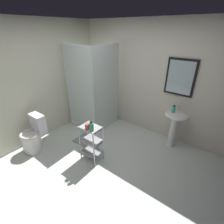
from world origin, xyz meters
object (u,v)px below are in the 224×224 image
at_px(toilet, 33,137).
at_px(bath_mat, 88,141).
at_px(rinse_cup, 87,127).
at_px(shower_stall, 94,108).
at_px(pedestal_sink, 175,123).
at_px(body_wash_bottle_green, 91,127).
at_px(hand_soap_bottle, 174,109).
at_px(storage_cart, 91,141).

bearing_deg(toilet, bath_mat, 50.39).
bearing_deg(rinse_cup, shower_stall, 128.56).
distance_m(pedestal_sink, body_wash_bottle_green, 1.73).
bearing_deg(rinse_cup, hand_soap_bottle, 54.39).
xyz_separation_m(pedestal_sink, hand_soap_bottle, (-0.07, -0.03, 0.30)).
distance_m(hand_soap_bottle, rinse_cup, 1.72).
relative_size(body_wash_bottle_green, rinse_cup, 1.70).
bearing_deg(pedestal_sink, hand_soap_bottle, -159.07).
bearing_deg(rinse_cup, storage_cart, 96.00).
relative_size(hand_soap_bottle, body_wash_bottle_green, 0.85).
bearing_deg(hand_soap_bottle, rinse_cup, -125.61).
height_order(hand_soap_bottle, bath_mat, hand_soap_bottle).
bearing_deg(bath_mat, hand_soap_bottle, 33.86).
bearing_deg(toilet, body_wash_bottle_green, 19.55).
relative_size(toilet, rinse_cup, 7.15).
xyz_separation_m(hand_soap_bottle, rinse_cup, (-1.00, -1.39, -0.08)).
bearing_deg(shower_stall, body_wash_bottle_green, -48.31).
bearing_deg(storage_cart, shower_stall, 130.54).
bearing_deg(body_wash_bottle_green, toilet, -160.45).
bearing_deg(rinse_cup, toilet, -159.66).
relative_size(pedestal_sink, storage_cart, 1.09).
height_order(body_wash_bottle_green, bath_mat, body_wash_bottle_green).
height_order(storage_cart, bath_mat, storage_cart).
bearing_deg(bath_mat, shower_stall, 120.49).
relative_size(pedestal_sink, rinse_cup, 7.62).
relative_size(toilet, bath_mat, 1.27).
distance_m(body_wash_bottle_green, bath_mat, 1.06).
relative_size(pedestal_sink, body_wash_bottle_green, 4.47).
relative_size(rinse_cup, bath_mat, 0.18).
distance_m(shower_stall, pedestal_sink, 1.97).
relative_size(storage_cart, bath_mat, 1.23).
bearing_deg(hand_soap_bottle, toilet, -139.84).
relative_size(shower_stall, bath_mat, 3.33).
distance_m(hand_soap_bottle, bath_mat, 1.97).
xyz_separation_m(storage_cart, body_wash_bottle_green, (0.10, -0.07, 0.38)).
relative_size(storage_cart, rinse_cup, 6.96).
relative_size(shower_stall, body_wash_bottle_green, 11.04).
bearing_deg(toilet, shower_stall, 79.11).
bearing_deg(bath_mat, body_wash_bottle_green, -35.28).
distance_m(storage_cart, hand_soap_bottle, 1.71).
distance_m(pedestal_sink, storage_cart, 1.72).
xyz_separation_m(shower_stall, storage_cart, (0.86, -1.01, -0.03)).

